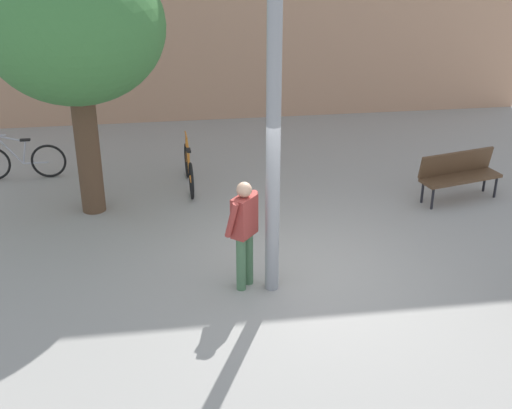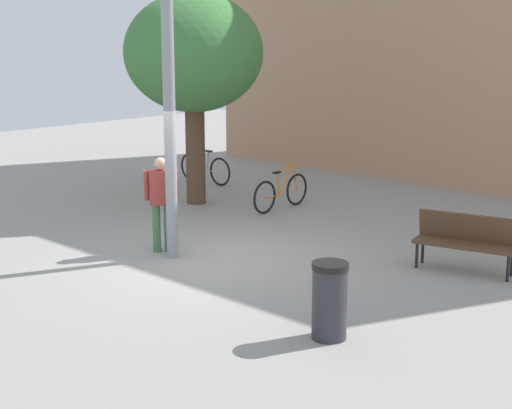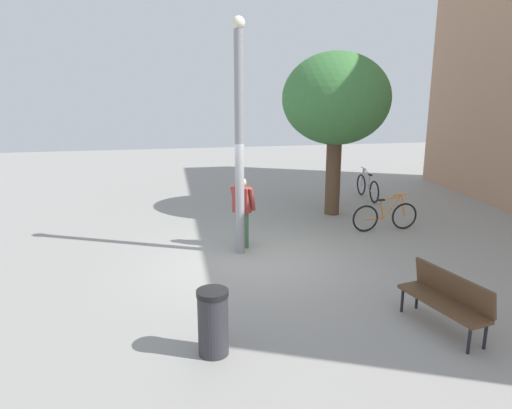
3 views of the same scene
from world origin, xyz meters
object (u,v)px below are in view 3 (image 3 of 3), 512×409
person_by_lamppost (242,207)px  trash_bin (213,322)px  plaza_tree (336,100)px  bicycle_orange (385,216)px  bicycle_silver (367,187)px  lamppost (239,135)px  park_bench (447,296)px

person_by_lamppost → trash_bin: size_ratio=1.69×
plaza_tree → bicycle_orange: size_ratio=2.54×
bicycle_orange → trash_bin: bearing=-44.3°
plaza_tree → bicycle_silver: bearing=131.8°
lamppost → park_bench: bearing=33.8°
person_by_lamppost → park_bench: bearing=30.4°
person_by_lamppost → park_bench: (4.41, 2.59, -0.42)m
plaza_tree → lamppost: bearing=-48.2°
plaza_tree → bicycle_silver: (-1.57, 1.76, -2.90)m
bicycle_orange → plaza_tree: bearing=-155.0°
person_by_lamppost → bicycle_silver: 6.26m
lamppost → person_by_lamppost: size_ratio=3.06×
park_bench → trash_bin: size_ratio=1.69×
plaza_tree → bicycle_silver: 3.74m
bicycle_orange → person_by_lamppost: bearing=-81.0°
lamppost → bicycle_orange: lamppost is taller
bicycle_silver → bicycle_orange: bearing=-15.2°
person_by_lamppost → trash_bin: bearing=-13.8°
person_by_lamppost → bicycle_silver: bearing=129.8°
person_by_lamppost → bicycle_orange: person_by_lamppost is taller
park_bench → trash_bin: 3.70m
park_bench → bicycle_silver: size_ratio=0.92×
person_by_lamppost → trash_bin: 4.66m
lamppost → plaza_tree: size_ratio=1.11×
lamppost → park_bench: lamppost is taller
plaza_tree → bicycle_orange: 3.52m
trash_bin → plaza_tree: bearing=149.1°
lamppost → person_by_lamppost: lamppost is taller
lamppost → person_by_lamppost: (-0.39, 0.11, -1.72)m
lamppost → trash_bin: lamppost is taller
lamppost → park_bench: (4.03, 2.69, -2.14)m
bicycle_orange → park_bench: bearing=-14.4°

